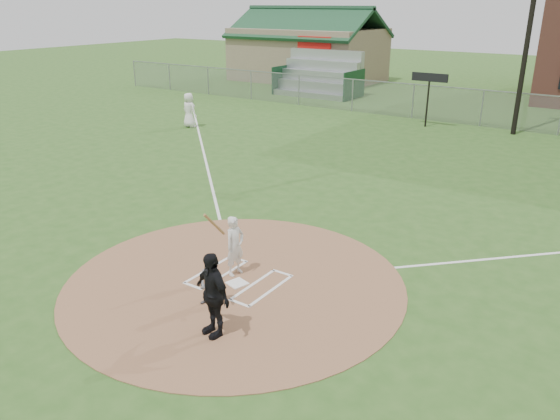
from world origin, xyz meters
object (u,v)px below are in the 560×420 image
Objects in this scene: umpire at (212,294)px; ondeck_player at (189,110)px; home_plate at (237,283)px; batter_at_plate at (235,246)px; catcher at (211,282)px.

umpire is 0.99× the size of ondeck_player.
batter_at_plate is at bearing 132.41° from home_plate.
ondeck_player is at bearing 136.39° from home_plate.
batter_at_plate reaches higher than catcher.
umpire reaches higher than home_plate.
umpire is at bearing 141.74° from ondeck_player.
catcher is 1.15m from umpire.
umpire reaches higher than batter_at_plate.
home_plate is 0.36× the size of catcher.
ondeck_player is at bearing 150.60° from umpire.
batter_at_plate is (-0.54, 1.55, 0.18)m from catcher.
ondeck_player is (-14.35, 14.74, -0.01)m from umpire.
catcher is 0.65× the size of ondeck_player.
batter_at_plate is at bearing 135.22° from umpire.
ondeck_player is 17.99m from batter_at_plate.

